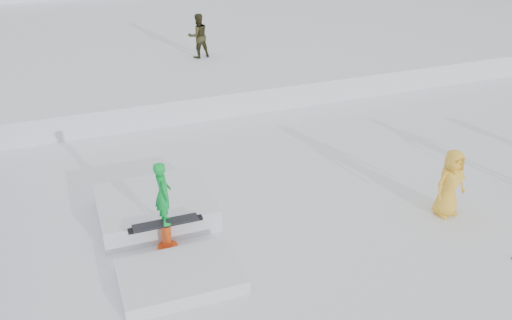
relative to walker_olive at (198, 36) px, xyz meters
name	(u,v)px	position (x,y,z in m)	size (l,w,h in m)	color
ground	(266,249)	(-1.52, -11.03, -1.62)	(120.00, 120.00, 0.00)	white
snow_midrise	(138,37)	(-1.52, 4.97, -1.22)	(50.00, 18.00, 0.80)	white
walker_olive	(198,36)	(0.00, 0.00, 0.00)	(0.80, 0.62, 1.65)	#2E2C15
spectator_yellow	(450,183)	(2.98, -11.20, -0.78)	(0.82, 0.54, 1.68)	yellow
jib_rail_feature	(161,222)	(-3.51, -9.68, -1.32)	(2.60, 4.40, 2.11)	white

